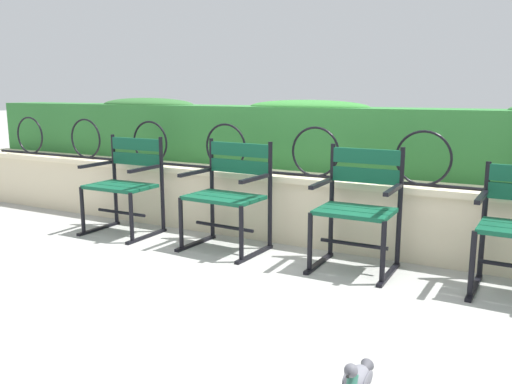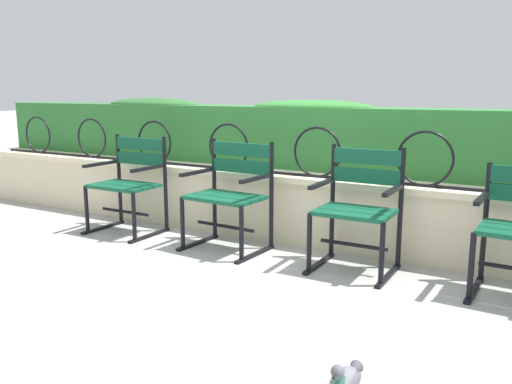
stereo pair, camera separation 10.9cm
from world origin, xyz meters
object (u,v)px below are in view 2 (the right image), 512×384
Objects in this scene: park_chair_leftmost at (130,181)px; park_chair_centre_left at (231,192)px; pigeon_near_chairs at (345,380)px; park_chair_centre_right at (358,206)px.

park_chair_centre_left is at bearing 0.86° from park_chair_leftmost.
park_chair_centre_right is at bearing 107.96° from pigeon_near_chairs.
park_chair_centre_left is 2.35m from pigeon_near_chairs.
pigeon_near_chairs is (1.63, -1.66, -0.36)m from park_chair_centre_left.
park_chair_centre_right reaches higher than park_chair_centre_left.
park_chair_leftmost is 2.18m from park_chair_centre_right.
park_chair_leftmost is at bearing -179.00° from park_chair_centre_right.
park_chair_centre_left is 0.99× the size of park_chair_centre_right.
park_chair_centre_right reaches higher than pigeon_near_chairs.
park_chair_centre_right is at bearing 1.00° from park_chair_leftmost.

